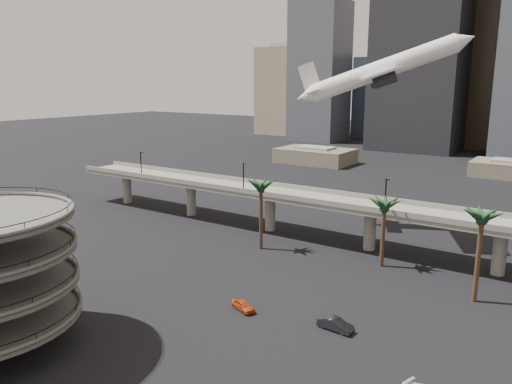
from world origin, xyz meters
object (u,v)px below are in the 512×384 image
Objects in this scene: airborne_jet at (381,70)px; car_a at (243,305)px; overpass at (317,203)px; car_b at (335,324)px.

airborne_jet is 8.46× the size of car_a.
car_b is at bearing -58.85° from overpass.
airborne_jet is at bearing 72.10° from overpass.
overpass reaches higher than car_b.
car_a is (1.02, -50.56, -32.27)m from airborne_jet.
airborne_jet reaches higher than overpass.
overpass is 37.85m from car_b.
airborne_jet reaches higher than car_b.
car_b is (12.89, 2.03, 0.08)m from car_a.
car_b is at bearing -98.04° from airborne_jet.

